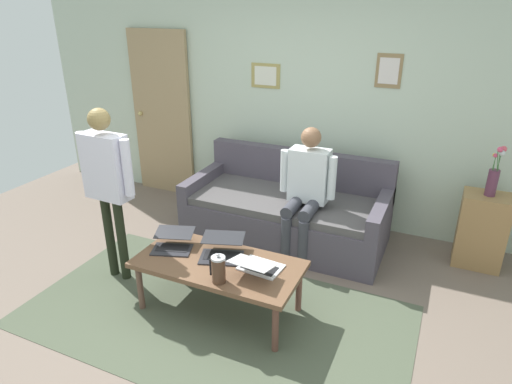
% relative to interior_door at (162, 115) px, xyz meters
% --- Properties ---
extents(ground_plane, '(7.68, 7.68, 0.00)m').
position_rel_interior_door_xyz_m(ground_plane, '(-1.90, 2.11, -1.02)').
color(ground_plane, '#6F5F53').
extents(area_rug, '(3.07, 1.64, 0.01)m').
position_rel_interior_door_xyz_m(area_rug, '(-1.85, 2.04, -1.02)').
color(area_rug, '#48513E').
rests_on(area_rug, ground_plane).
extents(back_wall, '(7.04, 0.11, 2.70)m').
position_rel_interior_door_xyz_m(back_wall, '(-1.90, -0.09, 0.33)').
color(back_wall, beige).
rests_on(back_wall, ground_plane).
extents(interior_door, '(0.82, 0.09, 2.05)m').
position_rel_interior_door_xyz_m(interior_door, '(0.00, 0.00, 0.00)').
color(interior_door, '#9D835C').
rests_on(interior_door, ground_plane).
extents(couch, '(2.04, 0.94, 0.88)m').
position_rel_interior_door_xyz_m(couch, '(-1.92, 0.58, -0.72)').
color(couch, '#4A434F').
rests_on(couch, ground_plane).
extents(coffee_table, '(1.32, 0.64, 0.45)m').
position_rel_interior_door_xyz_m(coffee_table, '(-1.85, 1.94, -0.62)').
color(coffee_table, brown).
rests_on(coffee_table, ground_plane).
extents(laptop_left, '(0.35, 0.39, 0.15)m').
position_rel_interior_door_xyz_m(laptop_left, '(-2.19, 1.93, -0.53)').
color(laptop_left, silver).
rests_on(laptop_left, coffee_table).
extents(laptop_center, '(0.43, 0.44, 0.13)m').
position_rel_interior_door_xyz_m(laptop_center, '(-1.83, 1.84, -0.53)').
color(laptop_center, '#28282D').
rests_on(laptop_center, coffee_table).
extents(laptop_right, '(0.40, 0.40, 0.12)m').
position_rel_interior_door_xyz_m(laptop_right, '(-1.40, 1.90, -0.53)').
color(laptop_right, '#28282D').
rests_on(laptop_right, coffee_table).
extents(french_press, '(0.12, 0.10, 0.24)m').
position_rel_interior_door_xyz_m(french_press, '(-1.98, 2.17, -0.47)').
color(french_press, '#4C3323').
rests_on(french_press, coffee_table).
extents(side_shelf, '(0.42, 0.32, 0.72)m').
position_rel_interior_door_xyz_m(side_shelf, '(-3.77, 0.31, -0.66)').
color(side_shelf, olive).
rests_on(side_shelf, ground_plane).
extents(flower_vase, '(0.10, 0.11, 0.47)m').
position_rel_interior_door_xyz_m(flower_vase, '(-3.77, 0.31, -0.13)').
color(flower_vase, '#5C3046').
rests_on(flower_vase, side_shelf).
extents(person_standing, '(0.56, 0.19, 1.57)m').
position_rel_interior_door_xyz_m(person_standing, '(-0.78, 1.89, -0.02)').
color(person_standing, black).
rests_on(person_standing, ground_plane).
extents(person_seated, '(0.55, 0.51, 1.28)m').
position_rel_interior_door_xyz_m(person_seated, '(-2.19, 0.80, -0.30)').
color(person_seated, '#393941').
rests_on(person_seated, ground_plane).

